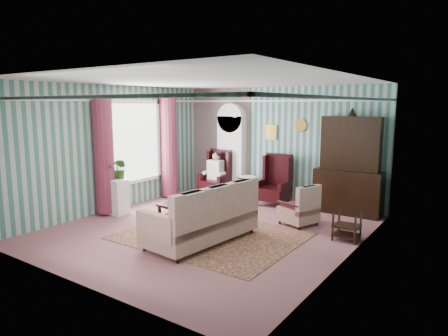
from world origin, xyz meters
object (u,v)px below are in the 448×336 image
Objects in this scene: seated_woman at (216,174)px; round_side_table at (247,188)px; sofa at (201,217)px; bookcase at (231,154)px; nest_table at (347,226)px; floral_armchair at (299,201)px; plant_stand at (116,197)px; coffee_table at (179,214)px; wingback_left at (216,173)px; dresser_hutch at (349,162)px; wingback_right at (273,180)px.

round_side_table is at bearing 9.46° from seated_woman.
bookcase is at bearing 31.58° from sofa.
floral_armchair is (-1.12, 0.38, 0.23)m from nest_table.
bookcase is 3.94m from sofa.
coffee_table is (1.61, 0.31, -0.21)m from plant_stand.
round_side_table is (0.90, 0.15, -0.29)m from seated_woman.
wingback_left is 2.31× the size of nest_table.
floral_armchair is at bearing -21.73° from sofa.
bookcase reaches higher than plant_stand.
dresser_hutch is at bearing -2.11° from bookcase.
plant_stand is at bearing -108.49° from bookcase.
nest_table is (3.17, -1.70, -0.03)m from round_side_table.
wingback_left is 2.87m from plant_stand.
dresser_hutch reaches higher than seated_woman.
dresser_hutch is at bearing 2.64° from round_side_table.
sofa reaches higher than round_side_table.
bookcase is 3.73× the size of round_side_table.
wingback_right is at bearing 0.00° from wingback_left.
round_side_table is at bearing 151.80° from nest_table.
coffee_table is at bearing -71.56° from seated_woman.
dresser_hutch is 5.31m from plant_stand.
wingback_right reaches higher than seated_woman.
round_side_table is at bearing -20.27° from bookcase.
bookcase is at bearing 57.34° from seated_woman.
nest_table is (3.82, -1.94, -0.85)m from bookcase.
bookcase is 3.25m from dresser_hutch.
sofa is at bearing -86.70° from wingback_right.
dresser_hutch is 2.11m from nest_table.
floral_armchair is at bearing -111.00° from dresser_hutch.
sofa is (0.18, -3.11, -0.17)m from wingback_right.
coffee_table is at bearing 10.85° from plant_stand.
wingback_left is 0.04m from seated_woman.
sofa is (-1.57, -3.38, -0.72)m from dresser_hutch.
sofa is at bearing -58.19° from seated_woman.
round_side_table is 0.69× the size of coffee_table.
dresser_hutch reaches higher than floral_armchair.
round_side_table is at bearing 76.56° from floral_armchair.
round_side_table is 0.27× the size of sofa.
dresser_hutch reaches higher than sofa.
floral_armchair is (-0.55, -1.44, -0.68)m from dresser_hutch.
round_side_table is 3.60m from nest_table.
dresser_hutch is at bearing -18.98° from sofa.
bookcase is 3.39m from plant_stand.
bookcase reaches higher than nest_table.
plant_stand reaches higher than coffee_table.
wingback_right is at bearing 47.16° from plant_stand.
seated_woman is (-3.50, -0.27, -0.59)m from dresser_hutch.
wingback_right is (1.75, 0.00, 0.00)m from wingback_left.
floral_armchair is 1.13× the size of coffee_table.
nest_table is at bearing -72.61° from dresser_hutch.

